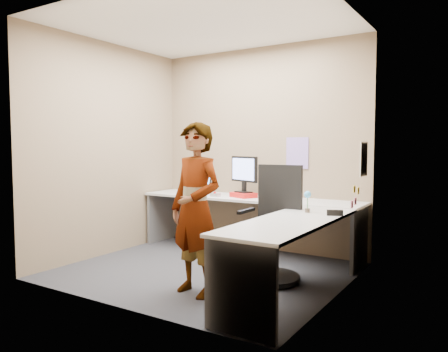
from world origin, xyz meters
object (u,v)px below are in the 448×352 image
Objects in this scene: desk at (256,217)px; office_chair at (273,234)px; monitor at (244,171)px; person at (196,209)px.

office_chair is (0.35, -0.27, -0.11)m from desk.
desk is at bearing -27.75° from monitor.
monitor is 1.31m from office_chair.
desk is 2.55× the size of office_chair.
desk is 1.85× the size of person.
person reaches higher than monitor.
monitor reaches higher than office_chair.
person reaches higher than desk.
monitor reaches higher than desk.
monitor is at bearing 114.62° from person.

